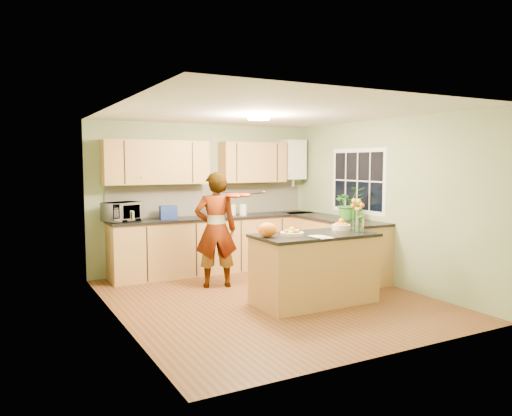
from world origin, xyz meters
name	(u,v)px	position (x,y,z in m)	size (l,w,h in m)	color
floor	(269,299)	(0.00, 0.00, 0.00)	(4.50, 4.50, 0.00)	#582D19
ceiling	(270,112)	(0.00, 0.00, 2.50)	(4.00, 4.50, 0.02)	silver
wall_back	(205,197)	(0.00, 2.25, 1.25)	(4.00, 0.02, 2.50)	gray
wall_front	(388,226)	(0.00, -2.25, 1.25)	(4.00, 0.02, 2.50)	gray
wall_left	(118,215)	(-2.00, 0.00, 1.25)	(0.02, 4.50, 2.50)	gray
wall_right	(383,202)	(2.00, 0.00, 1.25)	(0.02, 4.50, 2.50)	gray
back_counter	(217,244)	(0.10, 1.95, 0.47)	(3.64, 0.62, 0.94)	#B17B46
right_counter	(333,246)	(1.70, 0.85, 0.47)	(0.62, 2.24, 0.94)	#B17B46
splashback	(211,200)	(0.10, 2.23, 1.20)	(3.60, 0.02, 0.52)	beige
upper_cabinets	(199,162)	(-0.18, 2.08, 1.85)	(3.20, 0.34, 0.70)	#B17B46
boiler	(293,160)	(1.70, 2.09, 1.90)	(0.40, 0.30, 0.86)	white
window_right	(358,181)	(1.99, 0.60, 1.55)	(0.01, 1.30, 1.05)	white
light_switch	(132,215)	(-1.99, -0.60, 1.30)	(0.02, 0.09, 0.09)	white
ceiling_lamp	(259,117)	(0.00, 0.30, 2.46)	(0.30, 0.30, 0.07)	#FFEABF
peninsula_island	(314,268)	(0.44, -0.42, 0.46)	(1.60, 0.82, 0.92)	#B17B46
fruit_dish	(292,232)	(0.09, -0.42, 0.96)	(0.30, 0.30, 0.10)	beige
orange_bowl	(341,225)	(0.99, -0.27, 0.98)	(0.25, 0.25, 0.15)	beige
flower_vase	(360,209)	(1.04, -0.60, 1.24)	(0.26, 0.26, 0.48)	silver
orange_bag	(267,230)	(-0.24, -0.37, 1.01)	(0.24, 0.21, 0.18)	orange
papers	(322,237)	(0.34, -0.72, 0.92)	(0.19, 0.26, 0.01)	silver
violinist	(216,230)	(-0.36, 0.97, 0.86)	(0.62, 0.41, 1.71)	#DC9B86
violin	(234,196)	(-0.16, 0.75, 1.37)	(0.59, 0.24, 0.12)	#4C1704
microwave	(122,212)	(-1.49, 1.98, 1.09)	(0.54, 0.36, 0.30)	white
blue_box	(168,212)	(-0.76, 1.96, 1.05)	(0.27, 0.20, 0.21)	navy
kettle	(211,209)	(-0.02, 1.94, 1.07)	(0.17, 0.17, 0.31)	silver
jar_cream	(232,210)	(0.39, 1.97, 1.03)	(0.12, 0.12, 0.19)	beige
jar_white	(243,210)	(0.56, 1.90, 1.03)	(0.12, 0.12, 0.19)	white
potted_plant	(349,203)	(1.70, 0.45, 1.20)	(0.47, 0.41, 0.53)	#337828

